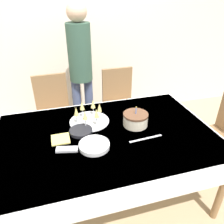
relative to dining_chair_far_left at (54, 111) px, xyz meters
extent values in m
plane|color=tan|center=(0.42, -0.93, -0.53)|extent=(12.00, 12.00, 0.00)
cube|color=silver|center=(0.42, 0.72, 0.82)|extent=(8.00, 0.05, 2.70)
cube|color=white|center=(0.42, -0.93, 0.19)|extent=(1.87, 1.19, 0.03)
cube|color=white|center=(0.42, -0.93, 0.10)|extent=(1.90, 1.22, 0.21)
cylinder|color=olive|center=(1.30, -1.46, -0.18)|extent=(0.06, 0.06, 0.70)
cylinder|color=olive|center=(-0.45, -0.39, -0.18)|extent=(0.06, 0.06, 0.70)
cylinder|color=olive|center=(1.30, -0.39, -0.18)|extent=(0.06, 0.06, 0.70)
cube|color=olive|center=(0.00, -0.08, -0.09)|extent=(0.44, 0.44, 0.04)
cube|color=olive|center=(-0.01, 0.11, 0.18)|extent=(0.40, 0.06, 0.50)
cylinder|color=olive|center=(0.19, -0.25, -0.32)|extent=(0.04, 0.04, 0.42)
cylinder|color=olive|center=(-0.17, -0.27, -0.32)|extent=(0.04, 0.04, 0.42)
cylinder|color=olive|center=(0.17, 0.11, -0.32)|extent=(0.04, 0.04, 0.42)
cylinder|color=olive|center=(-0.19, 0.09, -0.32)|extent=(0.04, 0.04, 0.42)
cube|color=olive|center=(0.84, -0.08, -0.09)|extent=(0.43, 0.43, 0.04)
cube|color=olive|center=(0.84, 0.11, 0.18)|extent=(0.40, 0.04, 0.50)
cylinder|color=olive|center=(1.03, -0.26, -0.32)|extent=(0.04, 0.04, 0.42)
cylinder|color=olive|center=(0.67, -0.27, -0.32)|extent=(0.04, 0.04, 0.42)
cylinder|color=olive|center=(1.02, 0.10, -0.32)|extent=(0.04, 0.04, 0.42)
cylinder|color=olive|center=(0.66, 0.09, -0.32)|extent=(0.04, 0.04, 0.42)
cube|color=olive|center=(1.61, -0.93, -0.09)|extent=(0.44, 0.44, 0.04)
cylinder|color=olive|center=(1.43, -1.12, -0.32)|extent=(0.04, 0.04, 0.42)
cylinder|color=olive|center=(1.42, -0.76, -0.32)|extent=(0.04, 0.04, 0.42)
cylinder|color=olive|center=(1.78, -0.74, -0.32)|extent=(0.04, 0.04, 0.42)
cylinder|color=beige|center=(0.72, -0.86, 0.25)|extent=(0.22, 0.22, 0.10)
cylinder|color=brown|center=(0.72, -0.86, 0.31)|extent=(0.23, 0.23, 0.02)
cylinder|color=#3F72D8|center=(0.72, -0.86, 0.35)|extent=(0.01, 0.01, 0.06)
sphere|color=#F9CC4C|center=(0.72, -0.86, 0.39)|extent=(0.01, 0.01, 0.01)
cylinder|color=silver|center=(0.32, -0.68, 0.21)|extent=(0.38, 0.38, 0.01)
cylinder|color=silver|center=(0.43, -0.68, 0.21)|extent=(0.05, 0.05, 0.00)
cylinder|color=silver|center=(0.43, -0.68, 0.26)|extent=(0.01, 0.01, 0.08)
cone|color=#E0CC72|center=(0.43, -0.68, 0.34)|extent=(0.04, 0.04, 0.08)
cylinder|color=silver|center=(0.38, -0.59, 0.21)|extent=(0.05, 0.05, 0.00)
cylinder|color=silver|center=(0.38, -0.59, 0.26)|extent=(0.01, 0.01, 0.08)
cone|color=#E0CC72|center=(0.38, -0.59, 0.34)|extent=(0.04, 0.04, 0.08)
cylinder|color=silver|center=(0.27, -0.60, 0.21)|extent=(0.05, 0.05, 0.00)
cylinder|color=silver|center=(0.27, -0.60, 0.26)|extent=(0.01, 0.01, 0.08)
cone|color=#E0CC72|center=(0.27, -0.60, 0.34)|extent=(0.04, 0.04, 0.08)
cylinder|color=silver|center=(0.20, -0.70, 0.21)|extent=(0.05, 0.05, 0.00)
cylinder|color=silver|center=(0.20, -0.70, 0.26)|extent=(0.01, 0.01, 0.08)
cone|color=#E0CC72|center=(0.20, -0.70, 0.34)|extent=(0.04, 0.04, 0.08)
cylinder|color=silver|center=(0.27, -0.79, 0.21)|extent=(0.05, 0.05, 0.00)
cylinder|color=silver|center=(0.27, -0.79, 0.26)|extent=(0.01, 0.01, 0.08)
cone|color=#E0CC72|center=(0.27, -0.79, 0.34)|extent=(0.04, 0.04, 0.08)
cylinder|color=silver|center=(0.37, -0.78, 0.21)|extent=(0.05, 0.05, 0.00)
cylinder|color=silver|center=(0.37, -0.78, 0.26)|extent=(0.01, 0.01, 0.08)
cone|color=#E0CC72|center=(0.37, -0.78, 0.34)|extent=(0.04, 0.04, 0.08)
cylinder|color=white|center=(0.29, -1.07, 0.21)|extent=(0.25, 0.25, 0.01)
cylinder|color=white|center=(0.29, -1.07, 0.21)|extent=(0.25, 0.25, 0.01)
cylinder|color=white|center=(0.29, -1.07, 0.22)|extent=(0.25, 0.25, 0.01)
cylinder|color=white|center=(0.29, -1.07, 0.23)|extent=(0.25, 0.25, 0.01)
cylinder|color=white|center=(0.29, -1.07, 0.24)|extent=(0.25, 0.25, 0.01)
cylinder|color=black|center=(0.22, -0.84, 0.21)|extent=(0.20, 0.20, 0.01)
cylinder|color=black|center=(0.22, -0.84, 0.21)|extent=(0.20, 0.20, 0.01)
cylinder|color=black|center=(0.22, -0.84, 0.22)|extent=(0.20, 0.20, 0.01)
cylinder|color=black|center=(0.22, -0.84, 0.23)|extent=(0.20, 0.20, 0.01)
cube|color=silver|center=(0.73, -1.08, 0.21)|extent=(0.30, 0.04, 0.00)
cube|color=silver|center=(0.07, -1.06, 0.21)|extent=(0.18, 0.10, 0.02)
cube|color=#E0D166|center=(0.04, -0.90, 0.21)|extent=(0.15, 0.15, 0.01)
cylinder|color=#3F4C72|center=(0.31, 0.15, -0.11)|extent=(0.11, 0.11, 0.84)
cylinder|color=#3F4C72|center=(0.47, 0.15, -0.11)|extent=(0.11, 0.11, 0.84)
cylinder|color=#335142|center=(0.39, 0.15, 0.65)|extent=(0.28, 0.28, 0.67)
sphere|color=#D8B293|center=(0.39, 0.15, 1.10)|extent=(0.23, 0.23, 0.23)
camera|label=1|loc=(0.04, -2.44, 1.31)|focal=35.00mm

